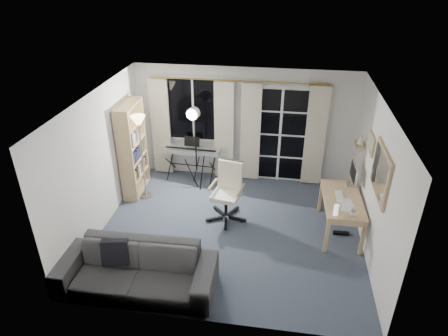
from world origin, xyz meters
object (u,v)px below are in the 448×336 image
(keyboard_piano, at_px, (191,151))
(monitor, at_px, (354,173))
(sofa, at_px, (135,264))
(torchiere_lamp, at_px, (139,133))
(mug, at_px, (353,213))
(studio_light, at_px, (194,123))
(desk, at_px, (342,202))
(office_chair, at_px, (228,186))
(bookshelf, at_px, (131,152))

(keyboard_piano, bearing_deg, monitor, -14.17)
(sofa, bearing_deg, keyboard_piano, 87.55)
(torchiere_lamp, height_order, sofa, torchiere_lamp)
(keyboard_piano, height_order, mug, keyboard_piano)
(studio_light, distance_m, monitor, 3.09)
(mug, bearing_deg, desk, 101.31)
(office_chair, relative_size, sofa, 0.47)
(desk, relative_size, sofa, 0.56)
(office_chair, height_order, desk, office_chair)
(bookshelf, height_order, office_chair, bookshelf)
(bookshelf, height_order, desk, bookshelf)
(torchiere_lamp, distance_m, monitor, 3.94)
(keyboard_piano, bearing_deg, torchiere_lamp, -129.79)
(bookshelf, xyz_separation_m, desk, (4.00, -0.75, -0.30))
(torchiere_lamp, relative_size, office_chair, 1.59)
(office_chair, bearing_deg, desk, 5.37)
(mug, bearing_deg, studio_light, 151.45)
(torchiere_lamp, height_order, keyboard_piano, torchiere_lamp)
(torchiere_lamp, relative_size, keyboard_piano, 1.39)
(keyboard_piano, relative_size, sofa, 0.54)
(torchiere_lamp, bearing_deg, office_chair, -13.06)
(office_chair, xyz_separation_m, sofa, (-1.05, -2.01, -0.19))
(office_chair, xyz_separation_m, mug, (2.08, -0.68, 0.10))
(torchiere_lamp, bearing_deg, mug, -15.78)
(bookshelf, distance_m, monitor, 4.21)
(torchiere_lamp, distance_m, studio_light, 1.05)
(studio_light, xyz_separation_m, mug, (2.89, -1.57, -0.71))
(keyboard_piano, distance_m, studio_light, 0.85)
(bookshelf, relative_size, monitor, 3.85)
(bookshelf, xyz_separation_m, mug, (4.10, -1.25, -0.16))
(bookshelf, xyz_separation_m, keyboard_piano, (1.05, 0.66, -0.22))
(sofa, bearing_deg, bookshelf, 109.50)
(bookshelf, height_order, monitor, bookshelf)
(bookshelf, bearing_deg, desk, -12.49)
(office_chair, bearing_deg, bookshelf, 174.63)
(keyboard_piano, bearing_deg, sofa, -88.68)
(bookshelf, distance_m, torchiere_lamp, 0.60)
(keyboard_piano, relative_size, desk, 0.97)
(studio_light, distance_m, sofa, 3.08)
(monitor, bearing_deg, torchiere_lamp, 176.68)
(office_chair, distance_m, sofa, 2.28)
(monitor, xyz_separation_m, sofa, (-3.23, -2.29, -0.49))
(studio_light, bearing_deg, mug, -15.04)
(sofa, bearing_deg, mug, 22.10)
(desk, distance_m, sofa, 3.55)
(keyboard_piano, height_order, monitor, monitor)
(torchiere_lamp, height_order, studio_light, studio_light)
(keyboard_piano, xyz_separation_m, office_chair, (0.97, -1.23, -0.04))
(torchiere_lamp, xyz_separation_m, studio_light, (0.92, 0.49, 0.05))
(torchiere_lamp, height_order, monitor, torchiere_lamp)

